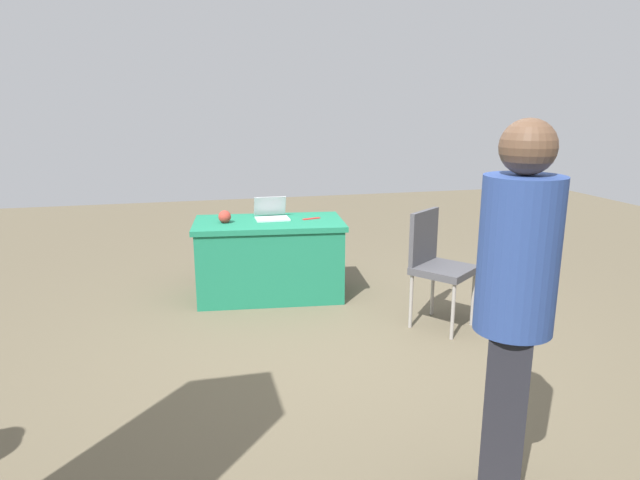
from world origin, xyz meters
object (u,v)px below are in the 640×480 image
Objects in this scene: table_foreground at (270,258)px; laptop_silver at (272,215)px; yarn_ball at (225,217)px; scissors_red at (311,219)px; chair_tucked_right at (436,260)px; person_attendee_standing at (514,301)px.

laptop_silver reaches higher than table_foreground.
laptop_silver is at bearing -169.07° from yarn_ball.
table_foreground is 4.65× the size of laptop_silver.
table_foreground is 0.56m from scissors_red.
chair_tucked_right is 1.35m from scissors_red.
yarn_ball reaches higher than scissors_red.
table_foreground is at bearing 65.36° from laptop_silver.
chair_tucked_right is 1.99m from yarn_ball.
laptop_silver is 0.39m from scissors_red.
laptop_silver is (0.57, -3.21, -0.21)m from person_attendee_standing.
laptop_silver is at bearing -115.06° from table_foreground.
chair_tucked_right is at bearing -163.59° from person_attendee_standing.
person_attendee_standing is 3.26m from laptop_silver.
person_attendee_standing is at bearing 108.18° from yarn_ball.
person_attendee_standing is at bearing 100.44° from laptop_silver.
laptop_silver is (-0.04, -0.09, 0.41)m from table_foreground.
person_attendee_standing is 14.97× the size of yarn_ball.
chair_tucked_right is 5.44× the size of scissors_red.
table_foreground is at bearing -16.66° from scissors_red.
scissors_red is at bearing -88.77° from chair_tucked_right.
laptop_silver is (1.20, -1.16, 0.22)m from chair_tucked_right.
person_attendee_standing is 9.90× the size of scissors_red.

